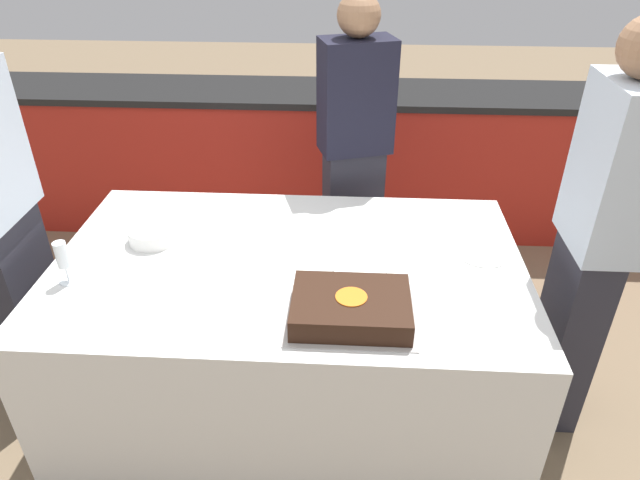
{
  "coord_description": "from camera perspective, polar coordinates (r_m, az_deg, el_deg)",
  "views": [
    {
      "loc": [
        0.23,
        -1.85,
        1.98
      ],
      "look_at": [
        0.12,
        0.0,
        0.84
      ],
      "focal_mm": 32.0,
      "sensor_mm": 36.0,
      "label": 1
    }
  ],
  "objects": [
    {
      "name": "wine_glass",
      "position": [
        2.26,
        -24.36,
        -1.56
      ],
      "size": [
        0.07,
        0.07,
        0.17
      ],
      "color": "white",
      "rests_on": "dining_table"
    },
    {
      "name": "person_cutting_cake",
      "position": [
        2.86,
        3.43,
        8.17
      ],
      "size": [
        0.38,
        0.29,
        1.61
      ],
      "rotation": [
        0.0,
        0.0,
        -2.83
      ],
      "color": "#282833",
      "rests_on": "ground_plane"
    },
    {
      "name": "plate_stack",
      "position": [
        2.44,
        -16.39,
        0.56
      ],
      "size": [
        0.19,
        0.19,
        0.06
      ],
      "color": "white",
      "rests_on": "dining_table"
    },
    {
      "name": "dining_table",
      "position": [
        2.46,
        -2.92,
        -9.24
      ],
      "size": [
        1.84,
        1.12,
        0.74
      ],
      "color": "silver",
      "rests_on": "ground_plane"
    },
    {
      "name": "side_plate_right_edge",
      "position": [
        2.37,
        15.9,
        -1.21
      ],
      "size": [
        0.22,
        0.22,
        0.0
      ],
      "color": "white",
      "rests_on": "dining_table"
    },
    {
      "name": "back_counter",
      "position": [
        3.81,
        -0.42,
        8.18
      ],
      "size": [
        4.4,
        0.58,
        0.92
      ],
      "color": "#A82319",
      "rests_on": "ground_plane"
    },
    {
      "name": "side_plate_near_cake",
      "position": [
        2.21,
        3.99,
        -2.56
      ],
      "size": [
        0.22,
        0.22,
        0.0
      ],
      "color": "white",
      "rests_on": "dining_table"
    },
    {
      "name": "ground_plane",
      "position": [
        2.71,
        -2.7,
        -15.12
      ],
      "size": [
        14.0,
        14.0,
        0.0
      ],
      "primitive_type": "plane",
      "color": "#7A664C"
    },
    {
      "name": "cake",
      "position": [
        1.93,
        3.11,
        -6.75
      ],
      "size": [
        0.44,
        0.33,
        0.09
      ],
      "color": "#B7B2AD",
      "rests_on": "dining_table"
    },
    {
      "name": "person_seated_right",
      "position": [
        2.33,
        25.73,
        -0.03
      ],
      "size": [
        0.2,
        0.35,
        1.67
      ],
      "rotation": [
        0.0,
        0.0,
        -1.57
      ],
      "color": "#282833",
      "rests_on": "ground_plane"
    }
  ]
}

